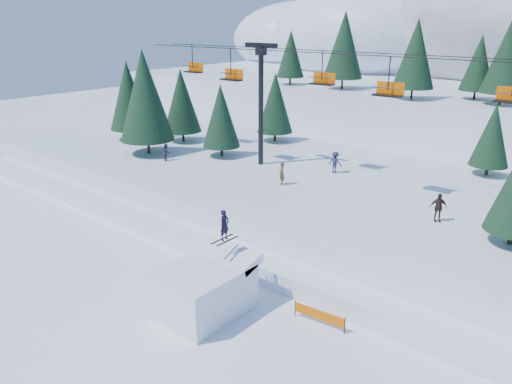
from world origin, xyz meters
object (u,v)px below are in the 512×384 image
Objects in this scene: jump_kicker at (205,288)px; banner_far at (364,307)px; banner_near at (319,315)px; chairlift at (372,97)px.

jump_kicker reaches higher than banner_far.
jump_kicker is 1.86× the size of banner_far.
banner_near is 2.50m from banner_far.
banner_near is (5.21, -14.19, -8.78)m from chairlift.
banner_far is at bearing 35.91° from jump_kicker.
banner_near is (5.31, 2.77, -0.81)m from jump_kicker.
banner_far is (6.69, 4.85, -0.81)m from jump_kicker.
jump_kicker is at bearing -144.09° from banner_far.
banner_near is at bearing -69.85° from chairlift.
banner_near is at bearing -123.56° from banner_far.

